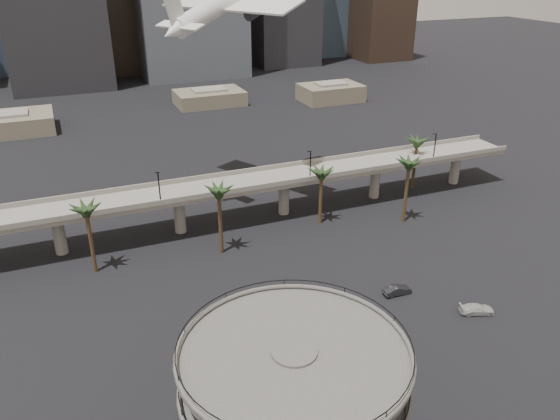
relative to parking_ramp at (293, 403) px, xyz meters
name	(u,v)px	position (x,y,z in m)	size (l,w,h in m)	color
ground	(378,411)	(13.00, 4.00, -9.84)	(700.00, 700.00, 0.00)	black
parking_ramp	(293,403)	(0.00, 0.00, 0.00)	(22.20, 22.20, 17.35)	#494744
overpass	(233,189)	(13.00, 59.00, -2.50)	(130.00, 9.30, 14.70)	slate
palm_trees	(303,175)	(24.58, 51.18, 1.46)	(76.40, 18.40, 14.00)	#46311E
low_buildings	(173,106)	(19.89, 146.30, -6.97)	(135.00, 27.50, 6.80)	#625B48
car_a	(228,325)	(1.11, 25.68, -9.00)	(1.97, 4.91, 1.67)	#B04819
car_b	(397,290)	(28.97, 24.10, -9.06)	(1.63, 4.68, 1.54)	black
car_c	(477,309)	(37.24, 15.12, -9.08)	(2.11, 5.20, 1.51)	#B6B7B2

